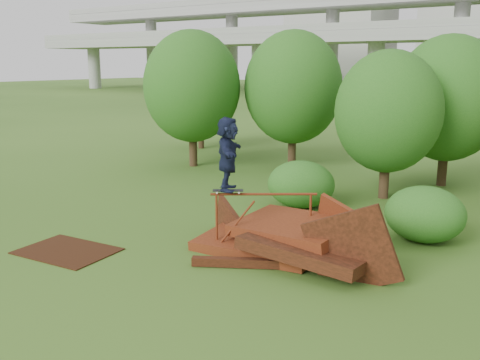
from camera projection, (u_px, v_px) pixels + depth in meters
The scene contains 14 objects.
ground at pixel (221, 266), 12.51m from camera, with size 240.00×240.00×0.00m, color #2D5116.
scrap_pile at pixel (289, 240), 12.99m from camera, with size 5.84×3.26×2.26m.
grind_rail at pixel (264, 208), 13.36m from camera, with size 2.23×1.54×1.49m.
skateboard at pixel (228, 190), 13.26m from camera, with size 0.74×0.59×0.08m.
skater at pixel (228, 154), 13.06m from camera, with size 1.68×0.54×1.82m, color #171E39.
flat_plate at pixel (67, 251), 13.46m from camera, with size 2.35×1.68×0.03m, color black.
tree_0 at pixel (192, 87), 23.90m from camera, with size 4.34×4.34×6.12m.
tree_1 at pixel (293, 87), 23.91m from camera, with size 4.39×4.39×6.11m.
tree_2 at pixel (388, 112), 18.17m from camera, with size 3.64×3.64×5.12m.
tree_3 at pixel (448, 99), 20.04m from camera, with size 4.13×4.13×5.72m.
tree_6 at pixel (200, 100), 29.23m from camera, with size 3.28×3.28×4.59m.
shrub_left at pixel (301, 184), 17.47m from camera, with size 2.23×2.06×1.54m, color #164B14.
shrub_right at pixel (425, 214), 14.10m from camera, with size 2.10×1.93×1.49m, color #164B14.
building_right at pixel (465, 13), 101.12m from camera, with size 14.00×14.00×28.00m, color #9E9E99.
Camera 1 is at (6.90, -9.57, 4.65)m, focal length 40.00 mm.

